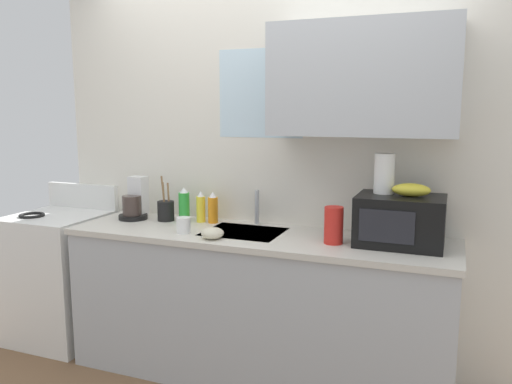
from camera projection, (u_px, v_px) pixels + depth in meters
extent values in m
cube|color=silver|center=(276.00, 169.00, 3.30)|extent=(3.07, 0.10, 2.50)
cube|color=#B2B7BC|center=(363.00, 79.00, 2.81)|extent=(1.02, 0.32, 0.62)
cube|color=silver|center=(261.00, 93.00, 3.22)|extent=(0.56, 0.02, 0.55)
cube|color=#B2B7BC|center=(256.00, 309.00, 3.11)|extent=(2.27, 0.60, 0.86)
cube|color=beige|center=(256.00, 237.00, 3.03)|extent=(2.30, 0.63, 0.03)
cube|color=#9EA0A5|center=(244.00, 243.00, 3.09)|extent=(0.46, 0.38, 0.14)
cylinder|color=#B2B5BA|center=(257.00, 207.00, 3.27)|extent=(0.03, 0.03, 0.22)
cube|color=white|center=(60.00, 277.00, 3.64)|extent=(0.60, 0.60, 0.90)
torus|color=black|center=(32.00, 215.00, 3.52)|extent=(0.17, 0.17, 0.02)
cube|color=white|center=(83.00, 196.00, 3.81)|extent=(0.60, 0.04, 0.18)
cube|color=black|center=(400.00, 220.00, 2.76)|extent=(0.46, 0.34, 0.27)
cube|color=black|center=(386.00, 226.00, 2.62)|extent=(0.28, 0.01, 0.17)
ellipsoid|color=gold|center=(411.00, 190.00, 2.72)|extent=(0.20, 0.11, 0.07)
cylinder|color=white|center=(384.00, 173.00, 2.80)|extent=(0.11, 0.11, 0.22)
cylinder|color=black|center=(133.00, 217.00, 3.43)|extent=(0.19, 0.19, 0.03)
cylinder|color=#3F332D|center=(132.00, 205.00, 3.41)|extent=(0.12, 0.12, 0.13)
cube|color=silver|center=(138.00, 195.00, 3.47)|extent=(0.11, 0.09, 0.26)
cylinder|color=orange|center=(213.00, 210.00, 3.31)|extent=(0.06, 0.06, 0.17)
cone|color=white|center=(213.00, 195.00, 3.29)|extent=(0.05, 0.05, 0.04)
cylinder|color=yellow|center=(201.00, 209.00, 3.33)|extent=(0.06, 0.06, 0.17)
cone|color=white|center=(201.00, 194.00, 3.32)|extent=(0.04, 0.04, 0.04)
cylinder|color=green|center=(184.00, 207.00, 3.35)|extent=(0.07, 0.07, 0.19)
cone|color=white|center=(184.00, 190.00, 3.33)|extent=(0.05, 0.05, 0.04)
cylinder|color=red|center=(334.00, 225.00, 2.80)|extent=(0.10, 0.10, 0.20)
cylinder|color=white|center=(184.00, 225.00, 3.04)|extent=(0.08, 0.08, 0.09)
cylinder|color=black|center=(166.00, 211.00, 3.38)|extent=(0.11, 0.11, 0.13)
cylinder|color=olive|center=(163.00, 195.00, 3.37)|extent=(0.03, 0.03, 0.26)
cylinder|color=olive|center=(169.00, 199.00, 3.37)|extent=(0.03, 0.02, 0.21)
cylinder|color=olive|center=(164.00, 199.00, 3.34)|extent=(0.01, 0.03, 0.22)
ellipsoid|color=beige|center=(212.00, 233.00, 2.91)|extent=(0.13, 0.13, 0.06)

